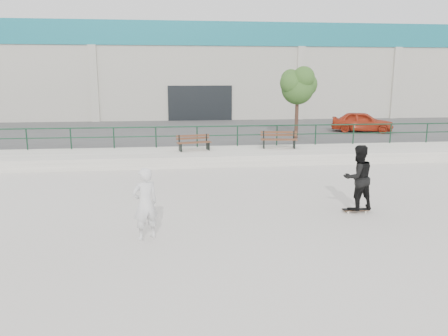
{
  "coord_description": "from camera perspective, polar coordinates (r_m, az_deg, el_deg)",
  "views": [
    {
      "loc": [
        -2.18,
        -10.45,
        3.91
      ],
      "look_at": [
        -0.71,
        2.0,
        1.26
      ],
      "focal_mm": 35.0,
      "sensor_mm": 36.0,
      "label": 1
    }
  ],
  "objects": [
    {
      "name": "standing_skater",
      "position": [
        13.16,
        17.09,
        -1.19
      ],
      "size": [
        1.05,
        0.89,
        1.9
      ],
      "primitive_type": "imported",
      "rotation": [
        0.0,
        0.0,
        3.35
      ],
      "color": "black",
      "rests_on": "skateboard"
    },
    {
      "name": "commercial_building",
      "position": [
        42.5,
        -3.89,
        12.78
      ],
      "size": [
        44.2,
        16.33,
        8.0
      ],
      "color": "beige",
      "rests_on": "ground"
    },
    {
      "name": "parking_strip",
      "position": [
        28.76,
        -2.34,
        4.59
      ],
      "size": [
        60.0,
        14.0,
        0.5
      ],
      "primitive_type": "cube",
      "color": "#404040",
      "rests_on": "ground"
    },
    {
      "name": "railing",
      "position": [
        21.52,
        -0.87,
        4.79
      ],
      "size": [
        28.0,
        0.06,
        1.03
      ],
      "color": "#153924",
      "rests_on": "ledge"
    },
    {
      "name": "tree",
      "position": [
        24.64,
        9.67,
        10.68
      ],
      "size": [
        2.22,
        1.97,
        3.94
      ],
      "color": "#503428",
      "rests_on": "parking_strip"
    },
    {
      "name": "seated_skater",
      "position": [
        10.73,
        -10.26,
        -4.62
      ],
      "size": [
        0.77,
        0.67,
        1.78
      ],
      "primitive_type": "imported",
      "rotation": [
        0.0,
        0.0,
        3.59
      ],
      "color": "silver",
      "rests_on": "ground"
    },
    {
      "name": "red_car",
      "position": [
        28.63,
        17.59,
        5.79
      ],
      "size": [
        3.99,
        2.8,
        1.26
      ],
      "primitive_type": "imported",
      "rotation": [
        0.0,
        0.0,
        1.18
      ],
      "color": "#AD2C15",
      "rests_on": "parking_strip"
    },
    {
      "name": "skateboard",
      "position": [
        13.41,
        16.84,
        -5.24
      ],
      "size": [
        0.79,
        0.24,
        0.09
      ],
      "rotation": [
        0.0,
        0.0,
        -0.04
      ],
      "color": "black",
      "rests_on": "ground"
    },
    {
      "name": "bench_right",
      "position": [
        21.28,
        7.18,
        3.69
      ],
      "size": [
        1.81,
        0.77,
        0.81
      ],
      "rotation": [
        0.0,
        0.0,
        -0.15
      ],
      "color": "brown",
      "rests_on": "ledge"
    },
    {
      "name": "bench_left",
      "position": [
        20.46,
        -3.95,
        3.32
      ],
      "size": [
        1.66,
        0.78,
        0.74
      ],
      "rotation": [
        0.0,
        0.0,
        0.21
      ],
      "color": "brown",
      "rests_on": "ledge"
    },
    {
      "name": "ledge",
      "position": [
        20.39,
        -0.49,
        1.57
      ],
      "size": [
        30.0,
        3.0,
        0.5
      ],
      "primitive_type": "cube",
      "color": "#BBB9AB",
      "rests_on": "ground"
    },
    {
      "name": "ground",
      "position": [
        11.36,
        4.79,
        -8.25
      ],
      "size": [
        120.0,
        120.0,
        0.0
      ],
      "primitive_type": "plane",
      "color": "#B7B1A8",
      "rests_on": "ground"
    }
  ]
}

